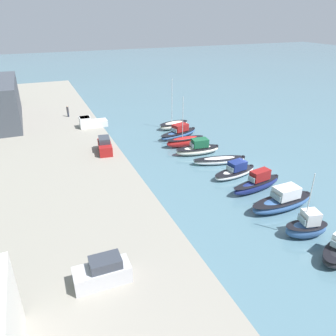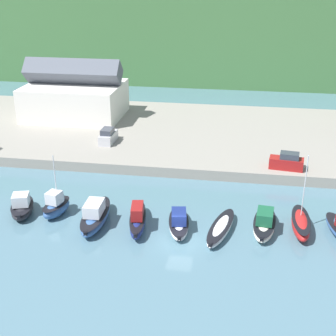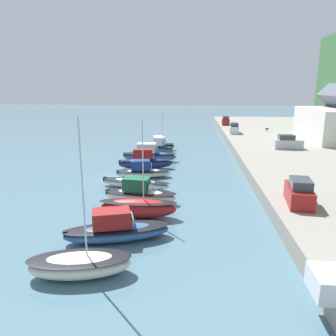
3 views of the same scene
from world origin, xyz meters
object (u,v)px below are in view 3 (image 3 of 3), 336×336
(parked_car_0, at_px, (288,143))
(dog_on_quay, at_px, (267,129))
(moored_boat_9, at_px, (80,264))
(moored_boat_8, at_px, (116,230))
(moored_boat_3, at_px, (145,162))
(moored_boat_1, at_px, (160,148))
(moored_boat_5, at_px, (135,183))
(parked_car_3, at_px, (234,129))
(moored_boat_7, at_px, (138,208))
(parked_car_1, at_px, (226,121))
(moored_boat_0, at_px, (160,145))
(moored_boat_4, at_px, (143,171))
(moored_boat_2, at_px, (149,155))
(parked_car_2, at_px, (299,193))
(moored_boat_6, at_px, (140,194))

(parked_car_0, height_order, dog_on_quay, parked_car_0)
(moored_boat_9, height_order, parked_car_0, moored_boat_9)
(moored_boat_8, xyz_separation_m, dog_on_quay, (-50.78, 21.18, 1.01))
(moored_boat_3, bearing_deg, moored_boat_1, 164.34)
(moored_boat_1, xyz_separation_m, moored_boat_8, (30.11, -0.16, -0.25))
(moored_boat_5, bearing_deg, parked_car_3, 169.75)
(moored_boat_9, xyz_separation_m, parked_car_3, (-51.20, 14.74, 1.58))
(moored_boat_7, relative_size, parked_car_1, 1.90)
(moored_boat_0, xyz_separation_m, moored_boat_3, (12.99, -0.66, 0.06))
(moored_boat_1, height_order, moored_boat_4, moored_boat_1)
(moored_boat_3, height_order, dog_on_quay, moored_boat_3)
(moored_boat_3, distance_m, moored_boat_9, 25.42)
(moored_boat_4, relative_size, dog_on_quay, 7.82)
(moored_boat_2, relative_size, moored_boat_3, 1.08)
(moored_boat_7, xyz_separation_m, moored_boat_8, (4.28, -0.86, -0.04))
(moored_boat_4, bearing_deg, moored_boat_5, -11.31)
(moored_boat_2, xyz_separation_m, parked_car_2, (20.47, 15.00, 1.31))
(parked_car_2, relative_size, parked_car_3, 1.01)
(parked_car_0, bearing_deg, moored_boat_7, -35.87)
(moored_boat_1, height_order, moored_boat_7, moored_boat_7)
(moored_boat_8, height_order, parked_car_2, parked_car_2)
(parked_car_0, distance_m, parked_car_2, 25.65)
(parked_car_0, height_order, parked_car_3, same)
(parked_car_0, bearing_deg, moored_boat_0, -100.49)
(moored_boat_6, height_order, moored_boat_8, moored_boat_6)
(moored_boat_2, bearing_deg, parked_car_1, 156.82)
(moored_boat_2, height_order, moored_boat_9, moored_boat_9)
(moored_boat_3, relative_size, moored_boat_5, 0.93)
(moored_boat_2, height_order, parked_car_0, parked_car_0)
(moored_boat_9, xyz_separation_m, parked_car_1, (-66.52, 14.42, 1.58))
(moored_boat_5, distance_m, dog_on_quay, 44.36)
(moored_boat_4, relative_size, parked_car_0, 1.61)
(moored_boat_5, relative_size, parked_car_0, 1.89)
(moored_boat_0, bearing_deg, moored_boat_4, -18.13)
(moored_boat_4, distance_m, moored_boat_8, 16.60)
(moored_boat_6, bearing_deg, parked_car_0, 144.51)
(moored_boat_2, xyz_separation_m, parked_car_3, (-21.29, 14.72, 1.31))
(moored_boat_2, xyz_separation_m, moored_boat_6, (17.41, 1.42, -0.11))
(moored_boat_6, height_order, moored_boat_7, moored_boat_7)
(parked_car_1, relative_size, parked_car_2, 0.97)
(moored_boat_9, xyz_separation_m, parked_car_0, (-34.42, 20.87, 1.58))
(moored_boat_0, height_order, moored_boat_5, moored_boat_0)
(moored_boat_5, bearing_deg, parked_car_0, 143.04)
(moored_boat_2, relative_size, moored_boat_5, 1.00)
(parked_car_3, bearing_deg, moored_boat_2, -119.15)
(parked_car_3, bearing_deg, moored_boat_0, -132.07)
(moored_boat_3, bearing_deg, parked_car_2, 34.43)
(parked_car_1, bearing_deg, parked_car_0, -75.49)
(parked_car_0, xyz_separation_m, parked_car_3, (-16.78, -6.13, 0.00))
(moored_boat_8, relative_size, parked_car_3, 1.81)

